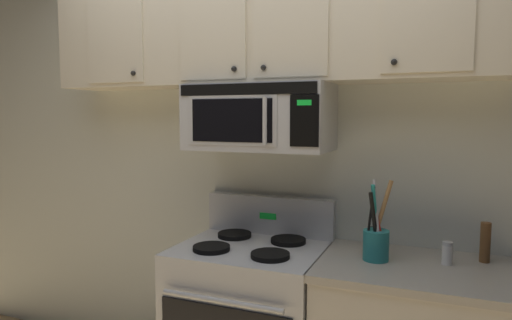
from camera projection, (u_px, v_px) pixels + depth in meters
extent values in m
cube|color=silver|center=(275.00, 155.00, 2.69)|extent=(5.20, 0.10, 2.70)
cylinder|color=#B7BABF|center=(221.00, 301.00, 2.08)|extent=(0.61, 0.03, 0.03)
cube|color=#B7BABF|center=(270.00, 215.00, 2.64)|extent=(0.76, 0.07, 0.22)
cube|color=#19D83F|center=(268.00, 216.00, 2.61)|extent=(0.10, 0.00, 0.04)
cylinder|color=black|center=(211.00, 248.00, 2.32)|extent=(0.19, 0.19, 0.02)
cylinder|color=black|center=(270.00, 255.00, 2.20)|extent=(0.19, 0.19, 0.02)
cylinder|color=black|center=(235.00, 235.00, 2.58)|extent=(0.19, 0.19, 0.02)
cylinder|color=black|center=(288.00, 241.00, 2.46)|extent=(0.19, 0.19, 0.02)
cube|color=#B7BABF|center=(260.00, 117.00, 2.44)|extent=(0.76, 0.39, 0.35)
cube|color=black|center=(245.00, 89.00, 2.24)|extent=(0.73, 0.01, 0.06)
cube|color=#B7BABF|center=(231.00, 120.00, 2.29)|extent=(0.49, 0.01, 0.25)
cube|color=black|center=(231.00, 120.00, 2.29)|extent=(0.44, 0.01, 0.22)
cube|color=black|center=(304.00, 121.00, 2.15)|extent=(0.14, 0.01, 0.25)
cube|color=#19D83F|center=(304.00, 103.00, 2.13)|extent=(0.07, 0.00, 0.03)
cylinder|color=#B7BABF|center=(265.00, 121.00, 2.19)|extent=(0.02, 0.02, 0.23)
cube|color=beige|center=(262.00, 33.00, 2.43)|extent=(2.50, 0.33, 0.55)
cube|color=beige|center=(115.00, 38.00, 2.58)|extent=(0.38, 0.01, 0.51)
sphere|color=black|center=(133.00, 73.00, 2.54)|extent=(0.03, 0.03, 0.03)
cube|color=beige|center=(212.00, 30.00, 2.35)|extent=(0.38, 0.01, 0.51)
sphere|color=black|center=(234.00, 69.00, 2.31)|extent=(0.03, 0.03, 0.03)
cube|color=beige|center=(290.00, 24.00, 2.19)|extent=(0.38, 0.01, 0.51)
sphere|color=black|center=(263.00, 68.00, 2.25)|extent=(0.03, 0.03, 0.03)
cube|color=beige|center=(427.00, 13.00, 1.96)|extent=(0.38, 0.01, 0.51)
sphere|color=black|center=(394.00, 62.00, 2.01)|extent=(0.03, 0.03, 0.03)
cube|color=#9E998E|center=(421.00, 269.00, 2.09)|extent=(0.93, 0.65, 0.03)
cylinder|color=teal|center=(376.00, 245.00, 2.16)|extent=(0.12, 0.12, 0.14)
cylinder|color=#BCBCC1|center=(376.00, 212.00, 2.14)|extent=(0.05, 0.09, 0.31)
cylinder|color=red|center=(377.00, 219.00, 2.15)|extent=(0.08, 0.03, 0.24)
cylinder|color=#A87A47|center=(382.00, 212.00, 2.15)|extent=(0.10, 0.06, 0.31)
cylinder|color=black|center=(374.00, 219.00, 2.12)|extent=(0.05, 0.06, 0.26)
cylinder|color=teal|center=(375.00, 214.00, 2.15)|extent=(0.04, 0.06, 0.29)
cylinder|color=black|center=(370.00, 215.00, 2.15)|extent=(0.03, 0.05, 0.27)
cylinder|color=white|center=(447.00, 255.00, 2.10)|extent=(0.05, 0.05, 0.09)
cylinder|color=#B7BABF|center=(448.00, 244.00, 2.09)|extent=(0.05, 0.05, 0.02)
cylinder|color=brown|center=(485.00, 242.00, 2.13)|extent=(0.05, 0.05, 0.19)
cylinder|color=olive|center=(372.00, 239.00, 2.35)|extent=(0.04, 0.04, 0.10)
cylinder|color=black|center=(373.00, 228.00, 2.34)|extent=(0.03, 0.03, 0.02)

